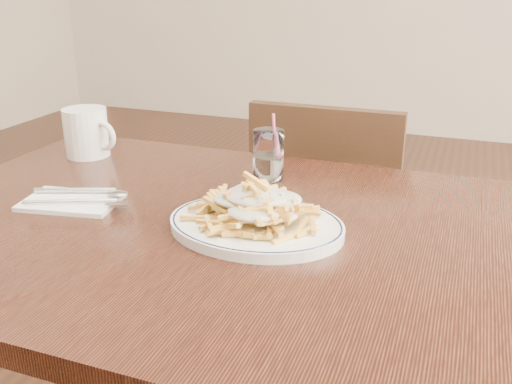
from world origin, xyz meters
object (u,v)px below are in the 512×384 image
at_px(chair_far, 328,228).
at_px(fries_plate, 256,225).
at_px(water_glass, 268,158).
at_px(loaded_fries, 256,202).
at_px(coffee_mug, 87,133).
at_px(table, 226,264).

distance_m(chair_far, fries_plate, 0.69).
relative_size(fries_plate, water_glass, 2.57).
relative_size(loaded_fries, coffee_mug, 1.55).
relative_size(loaded_fries, water_glass, 1.56).
relative_size(chair_far, coffee_mug, 5.96).
height_order(table, loaded_fries, loaded_fries).
distance_m(table, chair_far, 0.65).
height_order(table, water_glass, water_glass).
height_order(water_glass, coffee_mug, water_glass).
distance_m(fries_plate, loaded_fries, 0.04).
bearing_deg(water_glass, chair_far, 82.82).
bearing_deg(coffee_mug, water_glass, -0.18).
height_order(fries_plate, water_glass, water_glass).
height_order(table, coffee_mug, coffee_mug).
bearing_deg(chair_far, coffee_mug, -142.64).
bearing_deg(coffee_mug, chair_far, 37.36).
bearing_deg(loaded_fries, fries_plate, 116.57).
xyz_separation_m(chair_far, coffee_mug, (-0.50, -0.38, 0.33)).
relative_size(fries_plate, coffee_mug, 2.56).
xyz_separation_m(loaded_fries, water_glass, (-0.07, 0.25, -0.01)).
bearing_deg(table, loaded_fries, -7.63).
bearing_deg(loaded_fries, table, 172.37).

